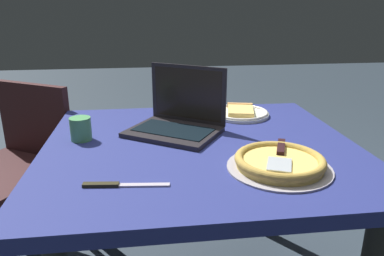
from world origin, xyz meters
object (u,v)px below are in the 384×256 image
dining_table (200,163)px  pizza_plate (240,112)px  chair_far (18,158)px  table_knife (117,185)px  laptop (178,119)px  drink_cup (81,129)px  pizza_tray (280,162)px

dining_table → pizza_plate: 0.41m
chair_far → dining_table: bearing=148.4°
pizza_plate → table_knife: size_ratio=1.05×
laptop → table_knife: laptop is taller
chair_far → laptop: bearing=154.8°
laptop → drink_cup: laptop is taller
dining_table → laptop: bearing=-66.0°
dining_table → pizza_plate: pizza_plate is taller
chair_far → pizza_plate: bearing=170.7°
drink_cup → pizza_plate: bearing=-160.7°
laptop → pizza_tray: (-0.28, 0.39, -0.03)m
pizza_plate → drink_cup: (0.67, 0.23, 0.03)m
table_knife → chair_far: chair_far is taller
drink_cup → dining_table: bearing=167.2°
pizza_plate → table_knife: 0.81m
drink_cup → table_knife: bearing=111.6°
dining_table → pizza_tray: pizza_tray is taller
table_knife → drink_cup: size_ratio=2.81×
table_knife → chair_far: bearing=-55.9°
table_knife → pizza_tray: bearing=-173.7°
pizza_tray → table_knife: (0.49, 0.05, -0.02)m
pizza_tray → chair_far: chair_far is taller
dining_table → laptop: size_ratio=2.68×
dining_table → laptop: laptop is taller
dining_table → pizza_tray: 0.33m
drink_cup → laptop: bearing=-171.7°
laptop → pizza_plate: (-0.30, -0.18, -0.04)m
dining_table → pizza_tray: (-0.21, 0.24, 0.10)m
dining_table → laptop: 0.21m
pizza_tray → chair_far: bearing=-35.9°
laptop → pizza_plate: 0.35m
laptop → pizza_plate: size_ratio=1.64×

